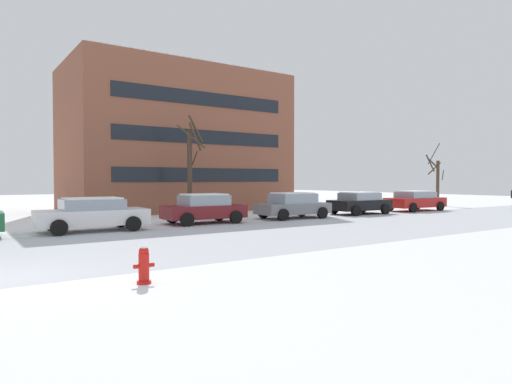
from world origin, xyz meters
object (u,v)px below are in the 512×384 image
(parked_car_black, at_px, (360,203))
(fire_hydrant, at_px, (144,264))
(parked_car_maroon, at_px, (204,208))
(parked_car_red, at_px, (415,200))
(parked_car_gray, at_px, (293,205))
(parked_car_white, at_px, (92,214))

(parked_car_black, bearing_deg, fire_hydrant, -149.64)
(parked_car_maroon, relative_size, parked_car_red, 0.90)
(fire_hydrant, height_order, parked_car_black, parked_car_black)
(parked_car_gray, height_order, parked_car_black, parked_car_gray)
(parked_car_white, relative_size, parked_car_black, 1.13)
(parked_car_gray, xyz_separation_m, parked_car_black, (5.44, 0.06, -0.02))
(fire_hydrant, distance_m, parked_car_white, 10.47)
(parked_car_white, xyz_separation_m, parked_car_black, (16.32, 0.13, -0.01))
(parked_car_white, distance_m, parked_car_maroon, 5.45)
(fire_hydrant, distance_m, parked_car_black, 20.74)
(parked_car_black, xyz_separation_m, parked_car_red, (5.44, -0.13, 0.00))
(parked_car_white, height_order, parked_car_gray, parked_car_gray)
(parked_car_white, height_order, parked_car_red, parked_car_white)
(fire_hydrant, relative_size, parked_car_maroon, 0.20)
(fire_hydrant, distance_m, parked_car_red, 25.53)
(parked_car_gray, height_order, parked_car_red, parked_car_gray)
(parked_car_gray, bearing_deg, parked_car_black, 0.68)
(parked_car_maroon, bearing_deg, parked_car_gray, -2.72)
(fire_hydrant, relative_size, parked_car_white, 0.18)
(parked_car_white, distance_m, parked_car_gray, 10.88)
(parked_car_red, bearing_deg, fire_hydrant, -156.07)
(parked_car_maroon, bearing_deg, parked_car_black, -1.02)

